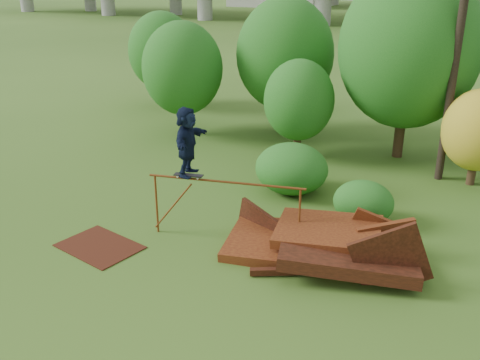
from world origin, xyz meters
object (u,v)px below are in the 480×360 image
at_px(scrap_pile, 322,246).
at_px(skater, 187,141).
at_px(flat_plate, 100,246).
at_px(utility_pole, 459,38).

xyz_separation_m(scrap_pile, skater, (-3.81, -0.44, 2.47)).
distance_m(flat_plate, utility_pole, 13.33).
height_order(skater, flat_plate, skater).
bearing_deg(skater, utility_pole, -46.46).
relative_size(scrap_pile, flat_plate, 2.63).
bearing_deg(flat_plate, scrap_pile, 20.73).
bearing_deg(scrap_pile, utility_pole, 75.58).
height_order(scrap_pile, utility_pole, utility_pole).
bearing_deg(utility_pole, flat_plate, -128.31).
height_order(flat_plate, utility_pole, utility_pole).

